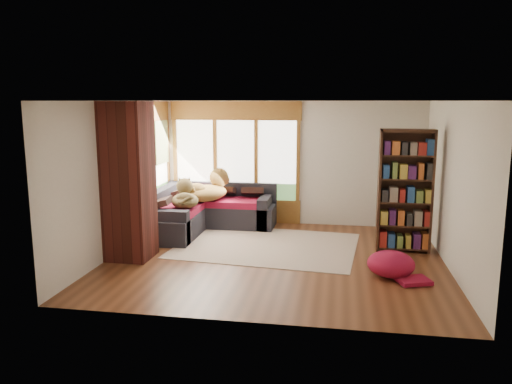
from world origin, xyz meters
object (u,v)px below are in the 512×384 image
(area_rug, at_px, (267,245))
(dog_tan, at_px, (209,189))
(sectional_sofa, at_px, (192,214))
(pouf, at_px, (391,263))
(bookshelf, at_px, (405,191))
(dog_brindle, at_px, (185,198))
(brick_chimney, at_px, (129,181))

(area_rug, bearing_deg, dog_tan, 142.23)
(sectional_sofa, relative_size, area_rug, 0.69)
(pouf, bearing_deg, area_rug, 148.25)
(bookshelf, bearing_deg, dog_brindle, 175.92)
(brick_chimney, bearing_deg, bookshelf, 14.19)
(area_rug, height_order, pouf, pouf)
(pouf, bearing_deg, bookshelf, 76.80)
(area_rug, distance_m, bookshelf, 2.62)
(sectional_sofa, height_order, pouf, sectional_sofa)
(brick_chimney, distance_m, sectional_sofa, 2.32)
(sectional_sofa, distance_m, area_rug, 1.99)
(brick_chimney, xyz_separation_m, dog_tan, (0.78, 2.11, -0.48))
(sectional_sofa, height_order, dog_brindle, dog_brindle)
(brick_chimney, distance_m, pouf, 4.36)
(area_rug, height_order, dog_brindle, dog_brindle)
(pouf, bearing_deg, dog_tan, 145.75)
(brick_chimney, xyz_separation_m, pouf, (4.22, -0.23, -1.10))
(sectional_sofa, distance_m, pouf, 4.41)
(pouf, height_order, dog_brindle, dog_brindle)
(sectional_sofa, relative_size, pouf, 3.12)
(area_rug, xyz_separation_m, bookshelf, (2.39, 0.09, 1.06))
(bookshelf, relative_size, pouf, 3.02)
(area_rug, xyz_separation_m, dog_tan, (-1.36, 1.06, 0.82))
(area_rug, relative_size, pouf, 4.50)
(area_rug, relative_size, bookshelf, 1.49)
(brick_chimney, distance_m, dog_tan, 2.30)
(pouf, bearing_deg, dog_brindle, 155.94)
(dog_tan, bearing_deg, bookshelf, -65.35)
(dog_tan, bearing_deg, brick_chimney, -161.38)
(dog_brindle, bearing_deg, brick_chimney, 143.25)
(sectional_sofa, relative_size, bookshelf, 1.03)
(brick_chimney, relative_size, dog_brindle, 2.76)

